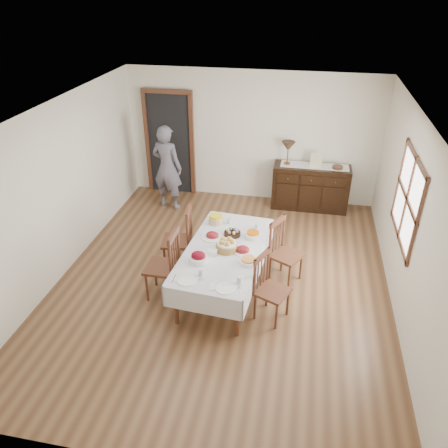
% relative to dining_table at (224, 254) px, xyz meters
% --- Properties ---
extents(ground, '(6.00, 6.00, 0.00)m').
position_rel_dining_table_xyz_m(ground, '(-0.07, 0.21, -0.63)').
color(ground, brown).
extents(room_shell, '(5.02, 6.02, 2.65)m').
position_rel_dining_table_xyz_m(room_shell, '(-0.21, 0.63, 1.01)').
color(room_shell, silver).
rests_on(room_shell, ground).
extents(dining_table, '(1.24, 2.17, 0.72)m').
position_rel_dining_table_xyz_m(dining_table, '(0.00, 0.00, 0.00)').
color(dining_table, silver).
rests_on(dining_table, ground).
extents(chair_left_near, '(0.46, 0.46, 1.08)m').
position_rel_dining_table_xyz_m(chair_left_near, '(-0.80, -0.29, -0.08)').
color(chair_left_near, '#532D1D').
rests_on(chair_left_near, ground).
extents(chair_left_far, '(0.51, 0.51, 1.08)m').
position_rel_dining_table_xyz_m(chair_left_far, '(-0.79, 0.44, -0.09)').
color(chair_left_far, '#532D1D').
rests_on(chair_left_far, ground).
extents(chair_right_near, '(0.53, 0.53, 0.98)m').
position_rel_dining_table_xyz_m(chair_right_near, '(0.70, -0.46, -0.14)').
color(chair_right_near, '#532D1D').
rests_on(chair_right_near, ground).
extents(chair_right_far, '(0.57, 0.57, 1.01)m').
position_rel_dining_table_xyz_m(chair_right_far, '(0.83, 0.43, -0.12)').
color(chair_right_far, '#532D1D').
rests_on(chair_right_far, ground).
extents(sideboard, '(1.48, 0.54, 0.89)m').
position_rel_dining_table_xyz_m(sideboard, '(1.17, 2.93, -0.19)').
color(sideboard, black).
rests_on(sideboard, ground).
extents(person, '(0.63, 0.47, 1.81)m').
position_rel_dining_table_xyz_m(person, '(-1.61, 2.43, 0.27)').
color(person, slate).
rests_on(person, ground).
extents(bread_basket, '(0.31, 0.31, 0.18)m').
position_rel_dining_table_xyz_m(bread_basket, '(0.04, -0.02, 0.16)').
color(bread_basket, olive).
rests_on(bread_basket, dining_table).
extents(egg_basket, '(0.25, 0.25, 0.10)m').
position_rel_dining_table_xyz_m(egg_basket, '(0.04, 0.40, 0.12)').
color(egg_basket, black).
rests_on(egg_basket, dining_table).
extents(ham_platter_a, '(0.33, 0.33, 0.11)m').
position_rel_dining_table_xyz_m(ham_platter_a, '(-0.24, 0.27, 0.12)').
color(ham_platter_a, white).
rests_on(ham_platter_a, dining_table).
extents(ham_platter_b, '(0.27, 0.27, 0.11)m').
position_rel_dining_table_xyz_m(ham_platter_b, '(0.27, -0.02, 0.12)').
color(ham_platter_b, white).
rests_on(ham_platter_b, dining_table).
extents(beet_bowl, '(0.26, 0.26, 0.15)m').
position_rel_dining_table_xyz_m(beet_bowl, '(-0.29, -0.37, 0.15)').
color(beet_bowl, white).
rests_on(beet_bowl, dining_table).
extents(carrot_bowl, '(0.25, 0.25, 0.10)m').
position_rel_dining_table_xyz_m(carrot_bowl, '(0.35, 0.39, 0.13)').
color(carrot_bowl, white).
rests_on(carrot_bowl, dining_table).
extents(pineapple_bowl, '(0.23, 0.23, 0.14)m').
position_rel_dining_table_xyz_m(pineapple_bowl, '(-0.27, 0.71, 0.15)').
color(pineapple_bowl, '#CBB189').
rests_on(pineapple_bowl, dining_table).
extents(casserole_dish, '(0.26, 0.26, 0.07)m').
position_rel_dining_table_xyz_m(casserole_dish, '(0.39, -0.27, 0.12)').
color(casserole_dish, white).
rests_on(casserole_dish, dining_table).
extents(butter_dish, '(0.15, 0.10, 0.07)m').
position_rel_dining_table_xyz_m(butter_dish, '(-0.14, -0.17, 0.12)').
color(butter_dish, white).
rests_on(butter_dish, dining_table).
extents(setting_left, '(0.43, 0.31, 0.10)m').
position_rel_dining_table_xyz_m(setting_left, '(-0.29, -0.77, 0.11)').
color(setting_left, white).
rests_on(setting_left, dining_table).
extents(setting_right, '(0.43, 0.31, 0.10)m').
position_rel_dining_table_xyz_m(setting_right, '(0.23, -0.84, 0.11)').
color(setting_right, white).
rests_on(setting_right, dining_table).
extents(glass_far_a, '(0.07, 0.07, 0.10)m').
position_rel_dining_table_xyz_m(glass_far_a, '(-0.06, 0.73, 0.14)').
color(glass_far_a, silver).
rests_on(glass_far_a, dining_table).
extents(glass_far_b, '(0.07, 0.07, 0.09)m').
position_rel_dining_table_xyz_m(glass_far_b, '(0.38, 0.65, 0.13)').
color(glass_far_b, silver).
rests_on(glass_far_b, dining_table).
extents(runner, '(1.30, 0.35, 0.01)m').
position_rel_dining_table_xyz_m(runner, '(1.21, 2.96, 0.26)').
color(runner, white).
rests_on(runner, sideboard).
extents(table_lamp, '(0.26, 0.26, 0.46)m').
position_rel_dining_table_xyz_m(table_lamp, '(0.68, 2.94, 0.61)').
color(table_lamp, brown).
rests_on(table_lamp, sideboard).
extents(picture_frame, '(0.22, 0.08, 0.28)m').
position_rel_dining_table_xyz_m(picture_frame, '(1.22, 2.89, 0.40)').
color(picture_frame, beige).
rests_on(picture_frame, sideboard).
extents(deco_bowl, '(0.20, 0.20, 0.06)m').
position_rel_dining_table_xyz_m(deco_bowl, '(1.64, 2.89, 0.29)').
color(deco_bowl, '#532D1D').
rests_on(deco_bowl, sideboard).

